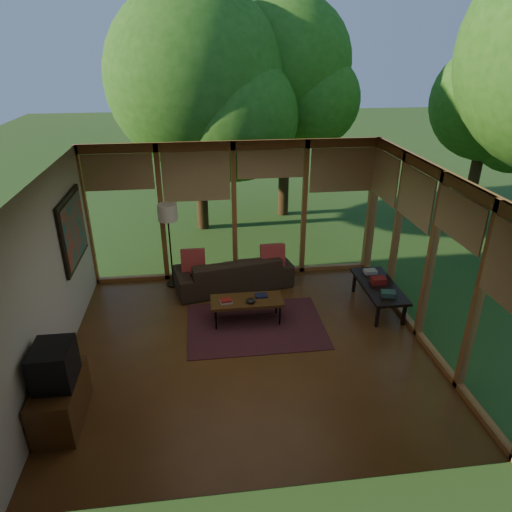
{
  "coord_description": "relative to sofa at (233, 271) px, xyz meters",
  "views": [
    {
      "loc": [
        -0.62,
        -5.8,
        4.28
      ],
      "look_at": [
        0.2,
        0.7,
        1.23
      ],
      "focal_mm": 32.0,
      "sensor_mm": 36.0,
      "label": 1
    }
  ],
  "objects": [
    {
      "name": "floor",
      "position": [
        0.08,
        -2.0,
        -0.32
      ],
      "size": [
        5.5,
        5.5,
        0.0
      ],
      "primitive_type": "plane",
      "color": "brown",
      "rests_on": "ground"
    },
    {
      "name": "ceiling",
      "position": [
        0.08,
        -2.0,
        2.38
      ],
      "size": [
        5.5,
        5.5,
        0.0
      ],
      "primitive_type": "plane",
      "rotation": [
        3.14,
        0.0,
        0.0
      ],
      "color": "silver",
      "rests_on": "ground"
    },
    {
      "name": "wall_left",
      "position": [
        -2.67,
        -2.0,
        1.03
      ],
      "size": [
        0.04,
        5.0,
        2.7
      ],
      "primitive_type": "cube",
      "color": "beige",
      "rests_on": "ground"
    },
    {
      "name": "wall_front",
      "position": [
        0.08,
        -4.5,
        1.03
      ],
      "size": [
        5.5,
        0.04,
        2.7
      ],
      "primitive_type": "cube",
      "color": "beige",
      "rests_on": "ground"
    },
    {
      "name": "window_wall_back",
      "position": [
        0.08,
        0.5,
        1.03
      ],
      "size": [
        5.5,
        0.12,
        2.7
      ],
      "primitive_type": "cube",
      "color": "#A46532",
      "rests_on": "ground"
    },
    {
      "name": "window_wall_right",
      "position": [
        2.83,
        -2.0,
        1.03
      ],
      "size": [
        0.12,
        5.0,
        2.7
      ],
      "primitive_type": "cube",
      "color": "#A46532",
      "rests_on": "ground"
    },
    {
      "name": "exterior_lawn",
      "position": [
        8.08,
        6.0,
        -0.33
      ],
      "size": [
        40.0,
        40.0,
        0.0
      ],
      "primitive_type": "plane",
      "color": "#315A22",
      "rests_on": "ground"
    },
    {
      "name": "tree_nw",
      "position": [
        -0.52,
        3.31,
        3.24
      ],
      "size": [
        4.06,
        4.06,
        5.6
      ],
      "color": "#3A2815",
      "rests_on": "ground"
    },
    {
      "name": "tree_ne",
      "position": [
        1.7,
        4.09,
        3.53
      ],
      "size": [
        3.17,
        3.17,
        5.45
      ],
      "color": "#3A2815",
      "rests_on": "ground"
    },
    {
      "name": "tree_far",
      "position": [
        6.47,
        2.9,
        2.68
      ],
      "size": [
        2.78,
        2.78,
        4.4
      ],
      "color": "#3A2815",
      "rests_on": "ground"
    },
    {
      "name": "rug",
      "position": [
        0.25,
        -1.43,
        -0.32
      ],
      "size": [
        2.26,
        1.6,
        0.01
      ],
      "primitive_type": "cube",
      "color": "maroon",
      "rests_on": "floor"
    },
    {
      "name": "sofa",
      "position": [
        0.0,
        0.0,
        0.0
      ],
      "size": [
        2.32,
        1.27,
        0.64
      ],
      "primitive_type": "imported",
      "rotation": [
        0.0,
        0.0,
        3.34
      ],
      "color": "#34261A",
      "rests_on": "floor"
    },
    {
      "name": "pillow_left",
      "position": [
        -0.75,
        -0.05,
        0.28
      ],
      "size": [
        0.45,
        0.24,
        0.47
      ],
      "primitive_type": "cube",
      "rotation": [
        -0.21,
        0.0,
        0.0
      ],
      "color": "maroon",
      "rests_on": "sofa"
    },
    {
      "name": "pillow_right",
      "position": [
        0.75,
        -0.05,
        0.29
      ],
      "size": [
        0.46,
        0.25,
        0.49
      ],
      "primitive_type": "cube",
      "rotation": [
        -0.21,
        0.0,
        0.0
      ],
      "color": "maroon",
      "rests_on": "sofa"
    },
    {
      "name": "ct_book_lower",
      "position": [
        -0.23,
        -1.32,
        0.12
      ],
      "size": [
        0.21,
        0.17,
        0.03
      ],
      "primitive_type": "cube",
      "rotation": [
        0.0,
        0.0,
        0.14
      ],
      "color": "#A8A198",
      "rests_on": "coffee_table"
    },
    {
      "name": "ct_book_upper",
      "position": [
        -0.23,
        -1.32,
        0.15
      ],
      "size": [
        0.19,
        0.16,
        0.03
      ],
      "primitive_type": "cube",
      "rotation": [
        0.0,
        0.0,
        0.14
      ],
      "color": "maroon",
      "rests_on": "coffee_table"
    },
    {
      "name": "ct_book_side",
      "position": [
        0.37,
        -1.19,
        0.12
      ],
      "size": [
        0.21,
        0.16,
        0.03
      ],
      "primitive_type": "cube",
      "rotation": [
        0.0,
        0.0,
        0.03
      ],
      "color": "black",
      "rests_on": "coffee_table"
    },
    {
      "name": "ct_bowl",
      "position": [
        0.17,
        -1.37,
        0.14
      ],
      "size": [
        0.16,
        0.16,
        0.07
      ],
      "primitive_type": "ellipsoid",
      "color": "black",
      "rests_on": "coffee_table"
    },
    {
      "name": "media_cabinet",
      "position": [
        -2.39,
        -3.2,
        -0.02
      ],
      "size": [
        0.5,
        1.0,
        0.6
      ],
      "primitive_type": "cube",
      "color": "#553217",
      "rests_on": "floor"
    },
    {
      "name": "television",
      "position": [
        -2.37,
        -3.2,
        0.53
      ],
      "size": [
        0.45,
        0.55,
        0.5
      ],
      "primitive_type": "cube",
      "color": "black",
      "rests_on": "media_cabinet"
    },
    {
      "name": "console_book_a",
      "position": [
        2.48,
        -1.49,
        0.18
      ],
      "size": [
        0.27,
        0.22,
        0.08
      ],
      "primitive_type": "cube",
      "rotation": [
        0.0,
        0.0,
        -0.24
      ],
      "color": "#2E5048",
      "rests_on": "side_console"
    },
    {
      "name": "console_book_b",
      "position": [
        2.48,
        -1.04,
        0.19
      ],
      "size": [
        0.25,
        0.18,
        0.11
      ],
      "primitive_type": "cube",
      "rotation": [
        0.0,
        0.0,
        0.01
      ],
      "color": "maroon",
      "rests_on": "side_console"
    },
    {
      "name": "console_book_c",
      "position": [
        2.48,
        -0.64,
        0.16
      ],
      "size": [
        0.24,
        0.18,
        0.06
      ],
      "primitive_type": "cube",
      "rotation": [
        0.0,
        0.0,
        0.06
      ],
      "color": "#A8A198",
      "rests_on": "side_console"
    },
    {
      "name": "floor_lamp",
      "position": [
        -1.17,
        0.21,
        1.08
      ],
      "size": [
        0.36,
        0.36,
        1.65
      ],
      "color": "black",
      "rests_on": "floor"
    },
    {
      "name": "coffee_table",
      "position": [
        0.12,
        -1.27,
        0.07
      ],
      "size": [
        1.2,
        0.5,
        0.43
      ],
      "color": "#553217",
      "rests_on": "floor"
    },
    {
      "name": "side_console",
      "position": [
        2.48,
        -1.09,
        0.09
      ],
      "size": [
        0.6,
        1.4,
        0.46
      ],
      "color": "black",
      "rests_on": "floor"
    },
    {
      "name": "wall_painting",
      "position": [
        -2.64,
        -0.6,
        1.23
      ],
      "size": [
        0.06,
        1.35,
        1.15
      ],
      "color": "black",
      "rests_on": "wall_left"
    }
  ]
}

